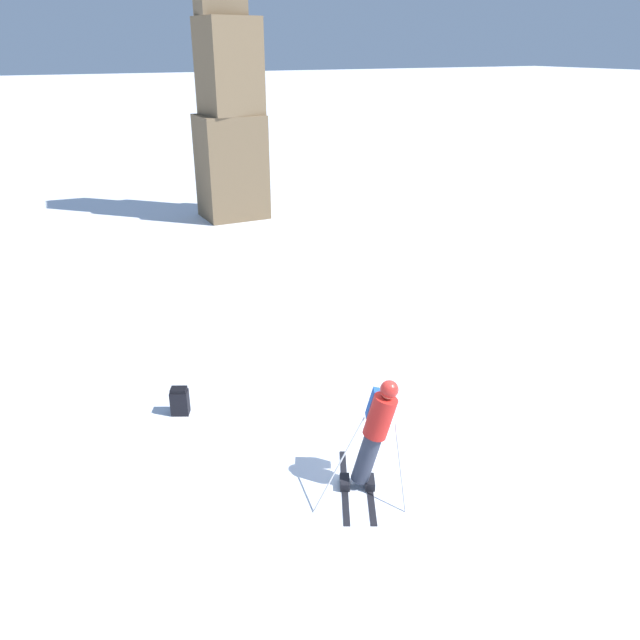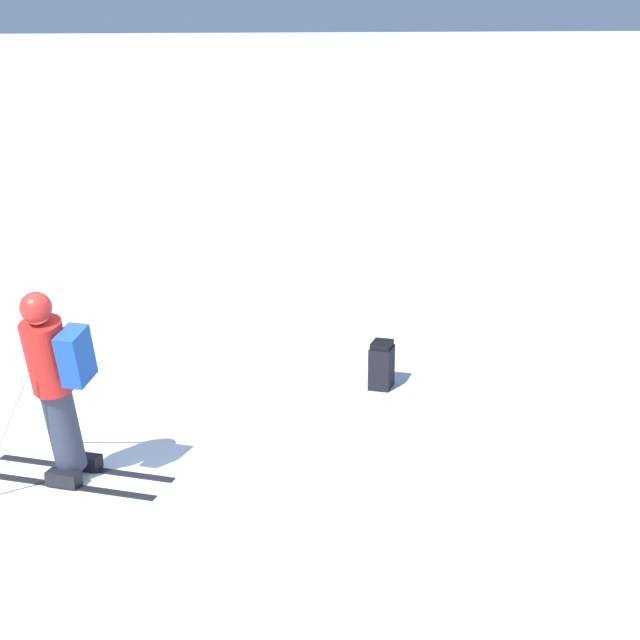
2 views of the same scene
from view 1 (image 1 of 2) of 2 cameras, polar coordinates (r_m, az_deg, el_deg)
The scene contains 4 objects.
ground_plane at distance 9.74m, azimuth 7.97°, elevation -13.35°, with size 300.00×300.00×0.00m, color white.
skier at distance 8.82m, azimuth 5.11°, elevation -9.84°, with size 1.41×1.68×1.77m.
rock_pillar at distance 23.09m, azimuth -8.41°, elevation 19.84°, with size 2.21×1.94×10.36m.
spare_backpack at distance 11.06m, azimuth -12.70°, elevation -7.25°, with size 0.37×0.33×0.50m.
Camera 1 is at (-4.65, -6.25, 5.85)m, focal length 35.00 mm.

